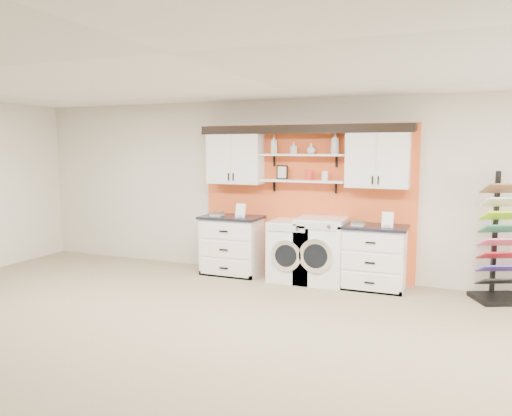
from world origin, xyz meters
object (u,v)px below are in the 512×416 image
at_px(washer, 293,250).
at_px(dryer, 321,251).
at_px(base_cabinet_left, 232,245).
at_px(base_cabinet_right, 373,257).
at_px(sample_rack, 500,261).

distance_m(washer, dryer, 0.45).
xyz_separation_m(base_cabinet_left, base_cabinet_right, (2.26, 0.00, -0.01)).
distance_m(base_cabinet_left, washer, 1.04).
distance_m(base_cabinet_right, washer, 1.22).
xyz_separation_m(dryer, sample_rack, (2.43, 0.04, 0.05)).
bearing_deg(dryer, base_cabinet_right, 0.25).
relative_size(base_cabinet_right, washer, 1.02).
relative_size(base_cabinet_left, sample_rack, 0.56).
relative_size(dryer, sample_rack, 0.57).
bearing_deg(washer, dryer, -0.00).
bearing_deg(sample_rack, washer, 156.36).
xyz_separation_m(washer, dryer, (0.45, -0.00, 0.03)).
height_order(base_cabinet_right, sample_rack, sample_rack).
height_order(base_cabinet_right, dryer, dryer).
height_order(washer, dryer, dryer).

